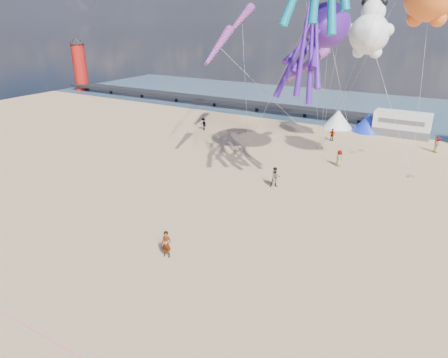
% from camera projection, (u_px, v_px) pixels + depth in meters
% --- Properties ---
extents(ground, '(120.00, 120.00, 0.00)m').
position_uv_depth(ground, '(164.00, 298.00, 21.11)').
color(ground, tan).
rests_on(ground, ground).
extents(water, '(120.00, 120.00, 0.00)m').
position_uv_depth(water, '(375.00, 109.00, 65.09)').
color(water, '#364F67').
rests_on(water, ground).
extents(pier, '(60.00, 3.00, 0.50)m').
position_uv_depth(pier, '(195.00, 98.00, 69.06)').
color(pier, black).
rests_on(pier, ground).
extents(lighthouse, '(2.60, 2.60, 9.00)m').
position_uv_depth(lighthouse, '(80.00, 67.00, 80.87)').
color(lighthouse, '#A5140F').
rests_on(lighthouse, ground).
extents(motorhome_0, '(6.60, 2.50, 3.00)m').
position_uv_depth(motorhome_0, '(402.00, 124.00, 49.73)').
color(motorhome_0, silver).
rests_on(motorhome_0, ground).
extents(tent_white, '(4.00, 4.00, 2.40)m').
position_uv_depth(tent_white, '(338.00, 119.00, 53.59)').
color(tent_white, white).
rests_on(tent_white, ground).
extents(tent_blue, '(4.00, 4.00, 2.40)m').
position_uv_depth(tent_blue, '(368.00, 122.00, 51.71)').
color(tent_blue, '#1933CC').
rests_on(tent_blue, ground).
extents(standing_person, '(0.71, 0.54, 1.75)m').
position_uv_depth(standing_person, '(166.00, 244.00, 24.49)').
color(standing_person, tan).
rests_on(standing_person, ground).
extents(beachgoer_0, '(0.68, 0.77, 1.78)m').
position_uv_depth(beachgoer_0, '(437.00, 145.00, 43.74)').
color(beachgoer_0, '#7F6659').
rests_on(beachgoer_0, ground).
extents(beachgoer_1, '(1.07, 0.95, 1.83)m').
position_uv_depth(beachgoer_1, '(275.00, 177.00, 34.68)').
color(beachgoer_1, '#7F6659').
rests_on(beachgoer_1, ground).
extents(beachgoer_2, '(0.94, 0.84, 1.60)m').
position_uv_depth(beachgoer_2, '(204.00, 124.00, 52.63)').
color(beachgoer_2, '#7F6659').
rests_on(beachgoer_2, ground).
extents(beachgoer_3, '(1.04, 0.69, 1.50)m').
position_uv_depth(beachgoer_3, '(332.00, 135.00, 47.91)').
color(beachgoer_3, '#7F6659').
rests_on(beachgoer_3, ground).
extents(beachgoer_6, '(0.72, 0.65, 1.65)m').
position_uv_depth(beachgoer_6, '(339.00, 158.00, 39.69)').
color(beachgoer_6, '#7F6659').
rests_on(beachgoer_6, ground).
extents(sandbag_a, '(0.50, 0.35, 0.22)m').
position_uv_depth(sandbag_a, '(248.00, 145.00, 46.23)').
color(sandbag_a, gray).
rests_on(sandbag_a, ground).
extents(sandbag_b, '(0.50, 0.35, 0.22)m').
position_uv_depth(sandbag_b, '(354.00, 152.00, 43.76)').
color(sandbag_b, gray).
rests_on(sandbag_b, ground).
extents(sandbag_c, '(0.50, 0.35, 0.22)m').
position_uv_depth(sandbag_c, '(412.00, 176.00, 37.10)').
color(sandbag_c, gray).
rests_on(sandbag_c, ground).
extents(sandbag_d, '(0.50, 0.35, 0.22)m').
position_uv_depth(sandbag_d, '(361.00, 150.00, 44.42)').
color(sandbag_d, gray).
rests_on(sandbag_d, ground).
extents(sandbag_e, '(0.50, 0.35, 0.22)m').
position_uv_depth(sandbag_e, '(321.00, 147.00, 45.43)').
color(sandbag_e, gray).
rests_on(sandbag_e, ground).
extents(kite_octopus_purple, '(3.73, 8.68, 9.91)m').
position_uv_depth(kite_octopus_purple, '(328.00, 25.00, 33.67)').
color(kite_octopus_purple, '#421589').
extents(kite_panda, '(4.76, 4.48, 6.68)m').
position_uv_depth(kite_panda, '(369.00, 34.00, 39.78)').
color(kite_panda, white).
extents(windsock_left, '(2.09, 6.41, 6.31)m').
position_uv_depth(windsock_left, '(242.00, 18.00, 43.27)').
color(windsock_left, red).
extents(windsock_mid, '(3.07, 5.93, 5.97)m').
position_uv_depth(windsock_mid, '(307.00, 65.00, 38.56)').
color(windsock_mid, red).
extents(windsock_right, '(1.47, 5.69, 5.63)m').
position_uv_depth(windsock_right, '(218.00, 46.00, 35.38)').
color(windsock_right, red).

